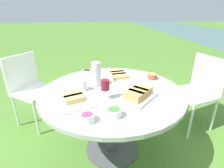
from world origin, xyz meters
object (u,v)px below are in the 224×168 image
Objects in this scene: chair_near_right at (30,85)px; wine_glass at (105,86)px; water_pitcher at (96,74)px; dining_table at (112,100)px; chair_near_left at (199,87)px.

chair_near_right is 1.24m from wine_glass.
water_pitcher is 1.39× the size of wine_glass.
water_pitcher reaches higher than wine_glass.
chair_near_right reaches higher than dining_table.
water_pitcher is at bearing -131.05° from dining_table.
chair_near_left is at bearing 113.33° from wine_glass.
wine_glass is (0.16, -0.07, 0.22)m from dining_table.
dining_table is 1.15m from chair_near_left.
chair_near_left reaches higher than dining_table.
chair_near_left is at bearing 107.31° from dining_table.
chair_near_right is (-0.30, -2.06, 0.00)m from chair_near_left.
chair_near_right is at bearing -131.98° from wine_glass.
wine_glass is at bearing 13.46° from water_pitcher.
dining_table is 0.29m from water_pitcher.
water_pitcher is (0.52, 0.82, 0.30)m from chair_near_right.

